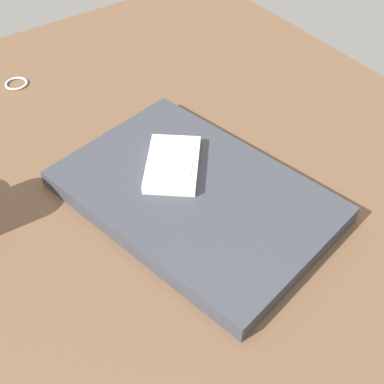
{
  "coord_description": "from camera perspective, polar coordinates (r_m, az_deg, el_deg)",
  "views": [
    {
      "loc": [
        -26.37,
        25.05,
        48.19
      ],
      "look_at": [
        8.54,
        0.39,
        5.0
      ],
      "focal_mm": 48.71,
      "sensor_mm": 36.0,
      "label": 1
    }
  ],
  "objects": [
    {
      "name": "desk_surface",
      "position": [
        0.59,
        5.13,
        -7.05
      ],
      "size": [
        120.0,
        80.0,
        3.0
      ],
      "primitive_type": "cube",
      "color": "brown",
      "rests_on": "ground"
    },
    {
      "name": "laptop_closed",
      "position": [
        0.61,
        -0.0,
        -0.59
      ],
      "size": [
        35.09,
        27.11,
        2.21
      ],
      "primitive_type": "cube",
      "rotation": [
        0.0,
        0.0,
        0.21
      ],
      "color": "#33353D",
      "rests_on": "desk_surface"
    },
    {
      "name": "cell_phone_on_laptop",
      "position": [
        0.63,
        -1.83,
        3.24
      ],
      "size": [
        11.42,
        10.95,
        1.26
      ],
      "color": "silver",
      "rests_on": "laptop_closed"
    },
    {
      "name": "key_ring",
      "position": [
        0.86,
        -18.68,
        11.18
      ],
      "size": [
        3.47,
        3.47,
        0.36
      ],
      "primitive_type": "torus",
      "color": "silver",
      "rests_on": "desk_surface"
    }
  ]
}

